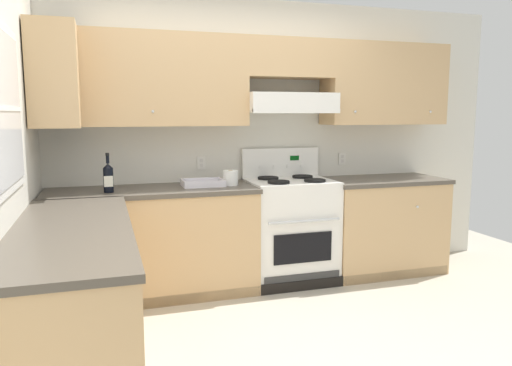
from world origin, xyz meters
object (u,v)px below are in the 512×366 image
object	(u,v)px
bowl	(203,184)
paper_towel_roll	(231,178)
stove	(290,229)
wine_bottle	(108,177)

from	to	relation	value
bowl	paper_towel_roll	xyz separation A→B (m)	(0.24, -0.03, 0.05)
stove	paper_towel_roll	size ratio (longest dim) A/B	9.27
bowl	paper_towel_roll	size ratio (longest dim) A/B	2.73
paper_towel_roll	stove	bearing A→B (deg)	0.44
stove	wine_bottle	world-z (taller)	wine_bottle
stove	paper_towel_roll	bearing A→B (deg)	-179.56
wine_bottle	bowl	size ratio (longest dim) A/B	0.88
bowl	paper_towel_roll	world-z (taller)	paper_towel_roll
bowl	paper_towel_roll	distance (m)	0.24
bowl	wine_bottle	bearing A→B (deg)	-171.06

